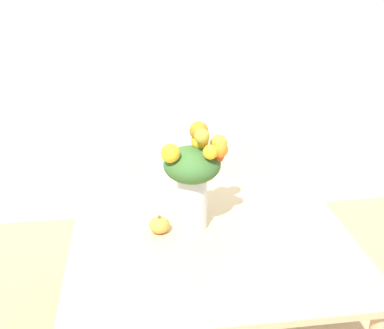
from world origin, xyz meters
TOP-DOWN VIEW (x-y plane):
  - wall_back at (0.00, 1.42)m, footprint 8.00×0.06m
  - dining_table at (0.00, 0.00)m, footprint 1.19×1.10m
  - flower_vase at (-0.07, 0.05)m, footprint 0.29×0.24m
  - pumpkin at (-0.22, 0.03)m, footprint 0.09×0.09m
  - dining_chair_near_window at (-0.11, 0.94)m, footprint 0.46×0.46m

SIDE VIEW (x-z plane):
  - dining_chair_near_window at x=-0.11m, z-range 0.02..0.98m
  - dining_table at x=0.00m, z-range 0.27..1.00m
  - pumpkin at x=-0.22m, z-range 0.72..0.80m
  - flower_vase at x=-0.07m, z-range 0.74..1.22m
  - wall_back at x=0.00m, z-range 0.00..2.70m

